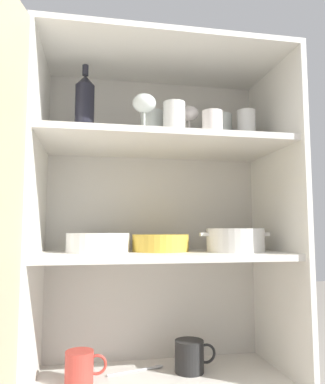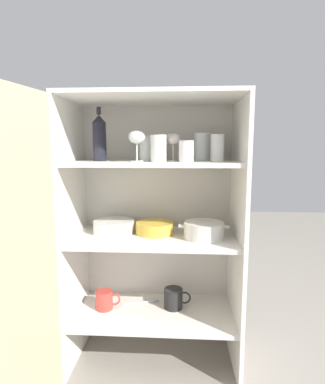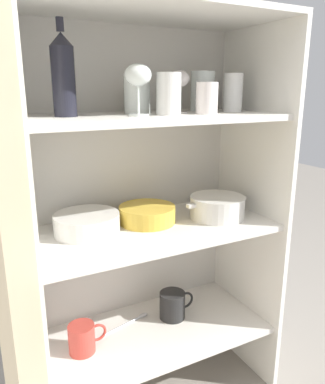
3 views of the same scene
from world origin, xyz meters
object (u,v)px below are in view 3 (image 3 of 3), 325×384
(casserole_dish, at_px, (217,207))
(wine_bottle, at_px, (63,75))
(coffee_mug_primary, at_px, (173,305))
(plate_stack_white, at_px, (87,223))
(mixing_bowl_large, at_px, (148,213))

(casserole_dish, bearing_deg, wine_bottle, 176.36)
(wine_bottle, height_order, coffee_mug_primary, wine_bottle)
(plate_stack_white, height_order, casserole_dish, casserole_dish)
(plate_stack_white, bearing_deg, wine_bottle, -144.15)
(plate_stack_white, distance_m, casserole_dish, 0.46)
(casserole_dish, relative_size, coffee_mug_primary, 1.75)
(casserole_dish, distance_m, coffee_mug_primary, 0.42)
(wine_bottle, relative_size, casserole_dish, 1.05)
(coffee_mug_primary, bearing_deg, casserole_dish, -22.07)
(mixing_bowl_large, bearing_deg, wine_bottle, -172.27)
(wine_bottle, distance_m, casserole_dish, 0.67)
(coffee_mug_primary, bearing_deg, mixing_bowl_large, 174.03)
(wine_bottle, relative_size, coffee_mug_primary, 1.83)
(plate_stack_white, relative_size, coffee_mug_primary, 1.49)
(plate_stack_white, relative_size, mixing_bowl_large, 1.08)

